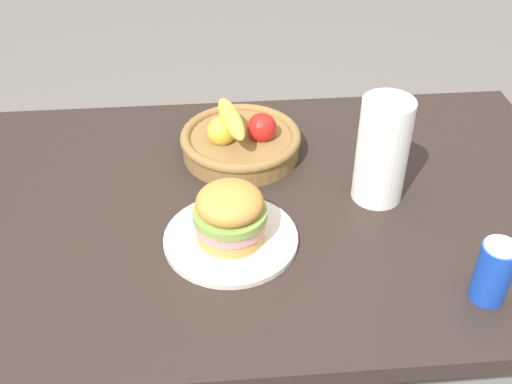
{
  "coord_description": "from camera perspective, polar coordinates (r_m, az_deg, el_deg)",
  "views": [
    {
      "loc": [
        -0.13,
        -1.06,
        1.61
      ],
      "look_at": [
        -0.04,
        -0.03,
        0.81
      ],
      "focal_mm": 43.88,
      "sensor_mm": 36.0,
      "label": 1
    }
  ],
  "objects": [
    {
      "name": "paper_towel_roll",
      "position": [
        1.35,
        11.44,
        3.7
      ],
      "size": [
        0.11,
        0.11,
        0.24
      ],
      "primitive_type": "cylinder",
      "color": "white",
      "rests_on": "dining_table"
    },
    {
      "name": "soda_can",
      "position": [
        1.2,
        20.83,
        -6.81
      ],
      "size": [
        0.07,
        0.07,
        0.13
      ],
      "color": "blue",
      "rests_on": "dining_table"
    },
    {
      "name": "plate",
      "position": [
        1.28,
        -2.31,
        -4.27
      ],
      "size": [
        0.27,
        0.27,
        0.01
      ],
      "primitive_type": "cylinder",
      "color": "silver",
      "rests_on": "dining_table"
    },
    {
      "name": "fruit_basket",
      "position": [
        1.5,
        -1.43,
        4.76
      ],
      "size": [
        0.29,
        0.29,
        0.14
      ],
      "color": "olive",
      "rests_on": "dining_table"
    },
    {
      "name": "dining_table",
      "position": [
        1.44,
        1.43,
        -4.14
      ],
      "size": [
        1.4,
        0.9,
        0.75
      ],
      "color": "#2D231E",
      "rests_on": "ground_plane"
    },
    {
      "name": "sandwich",
      "position": [
        1.23,
        -2.38,
        -1.98
      ],
      "size": [
        0.15,
        0.15,
        0.12
      ],
      "color": "tan",
      "rests_on": "plate"
    }
  ]
}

